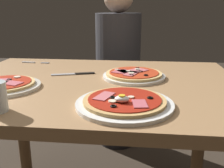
% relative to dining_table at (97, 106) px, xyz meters
% --- Properties ---
extents(dining_table, '(1.19, 0.88, 0.73)m').
position_rel_dining_table_xyz_m(dining_table, '(0.00, 0.00, 0.00)').
color(dining_table, '#9E754C').
rests_on(dining_table, ground).
extents(pizza_foreground, '(0.30, 0.30, 0.05)m').
position_rel_dining_table_xyz_m(pizza_foreground, '(0.13, -0.26, 0.12)').
color(pizza_foreground, white).
rests_on(pizza_foreground, dining_table).
extents(pizza_across_left, '(0.27, 0.27, 0.03)m').
position_rel_dining_table_xyz_m(pizza_across_left, '(0.15, 0.08, 0.12)').
color(pizza_across_left, white).
rests_on(pizza_across_left, dining_table).
extents(pizza_across_right, '(0.26, 0.26, 0.03)m').
position_rel_dining_table_xyz_m(pizza_across_right, '(-0.33, -0.13, 0.12)').
color(pizza_across_right, silver).
rests_on(pizza_across_right, dining_table).
extents(fork, '(0.16, 0.03, 0.00)m').
position_rel_dining_table_xyz_m(fork, '(-0.40, 0.32, 0.11)').
color(fork, silver).
rests_on(fork, dining_table).
extents(knife, '(0.19, 0.07, 0.01)m').
position_rel_dining_table_xyz_m(knife, '(-0.11, 0.10, 0.11)').
color(knife, silver).
rests_on(knife, dining_table).
extents(diner_person, '(0.32, 0.32, 1.18)m').
position_rel_dining_table_xyz_m(diner_person, '(0.02, 0.83, -0.06)').
color(diner_person, black).
rests_on(diner_person, ground).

